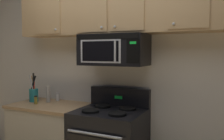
# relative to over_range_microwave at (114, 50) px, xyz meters

# --- Properties ---
(back_wall) EXTENTS (5.20, 0.10, 2.70)m
(back_wall) POSITION_rel_over_range_microwave_xyz_m (0.00, 0.25, -0.23)
(back_wall) COLOR silver
(back_wall) RESTS_ON ground_plane
(over_range_microwave) EXTENTS (0.76, 0.43, 0.35)m
(over_range_microwave) POSITION_rel_over_range_microwave_xyz_m (0.00, 0.00, 0.00)
(over_range_microwave) COLOR black
(upper_cabinets) EXTENTS (2.50, 0.36, 0.55)m
(upper_cabinets) POSITION_rel_over_range_microwave_xyz_m (0.00, 0.03, 0.45)
(upper_cabinets) COLOR tan
(counter_segment) EXTENTS (0.93, 0.65, 0.90)m
(counter_segment) POSITION_rel_over_range_microwave_xyz_m (-0.84, -0.11, -1.12)
(counter_segment) COLOR beige
(counter_segment) RESTS_ON ground_plane
(utensil_crock_teal) EXTENTS (0.12, 0.13, 0.38)m
(utensil_crock_teal) POSITION_rel_over_range_microwave_xyz_m (-1.13, -0.08, -0.57)
(utensil_crock_teal) COLOR teal
(utensil_crock_teal) RESTS_ON counter_segment
(salt_shaker) EXTENTS (0.05, 0.05, 0.11)m
(salt_shaker) POSITION_rel_over_range_microwave_xyz_m (-0.88, 0.10, -0.62)
(salt_shaker) COLOR white
(salt_shaker) RESTS_ON counter_segment
(pepper_mill) EXTENTS (0.05, 0.05, 0.21)m
(pepper_mill) POSITION_rel_over_range_microwave_xyz_m (-0.93, -0.02, -0.57)
(pepper_mill) COLOR #B7B2A8
(pepper_mill) RESTS_ON counter_segment
(spice_jar) EXTENTS (0.04, 0.04, 0.11)m
(spice_jar) POSITION_rel_over_range_microwave_xyz_m (-0.99, -0.19, -0.62)
(spice_jar) COLOR olive
(spice_jar) RESTS_ON counter_segment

